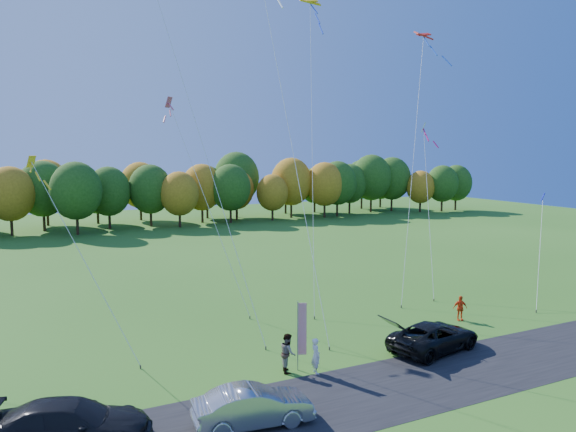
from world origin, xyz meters
name	(u,v)px	position (x,y,z in m)	size (l,w,h in m)	color
ground	(339,360)	(0.00, 0.00, 0.00)	(160.00, 160.00, 0.00)	#295D18
asphalt_strip	(385,389)	(0.00, -4.00, 0.01)	(90.00, 6.00, 0.01)	black
tree_line	(130,229)	(0.00, 55.00, 0.00)	(116.00, 12.00, 10.00)	#1E4711
black_suv	(434,337)	(5.44, -1.08, 0.79)	(2.61, 5.66, 1.57)	black
silver_sedan	(253,406)	(-6.78, -4.38, 0.79)	(1.68, 4.82, 1.59)	#99999D
dark_truck_a	(71,424)	(-13.46, -2.78, 0.86)	(2.40, 5.91, 1.72)	black
person_tailgate_a	(316,356)	(-1.93, -0.89, 0.89)	(0.65, 0.43, 1.78)	silver
person_tailgate_b	(288,353)	(-3.08, -0.11, 0.97)	(0.95, 0.74, 1.94)	gray
person_east	(460,308)	(10.64, 2.40, 0.81)	(0.95, 0.40, 1.63)	#E14015
feather_flag	(301,328)	(-2.40, -0.22, 2.15)	(0.45, 0.21, 3.53)	#999999
kite_delta_blue	(195,119)	(-5.02, 8.22, 12.76)	(5.89, 11.15, 26.47)	#4C3F33
kite_parafoil_orange	(312,140)	(5.33, 12.61, 11.73)	(7.77, 12.15, 23.86)	#4C3F33
kite_delta_red	(275,31)	(0.34, 8.54, 18.37)	(2.28, 10.46, 24.36)	#4C3F33
kite_parafoil_rainbow	(414,159)	(12.71, 9.97, 10.31)	(9.11, 7.77, 21.01)	#4C3F33
kite_diamond_yellow	(84,259)	(-11.73, 6.52, 5.28)	(4.88, 6.52, 11.00)	#4C3F33
kite_diamond_white	(428,207)	(14.15, 9.78, 6.53)	(4.43, 6.80, 13.63)	#4C3F33
kite_diamond_pink	(208,206)	(-3.13, 11.73, 7.23)	(4.15, 6.48, 14.98)	#4C3F33
kite_diamond_blue_low	(540,249)	(19.45, 3.70, 3.74)	(6.47, 5.25, 7.95)	#4C3F33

